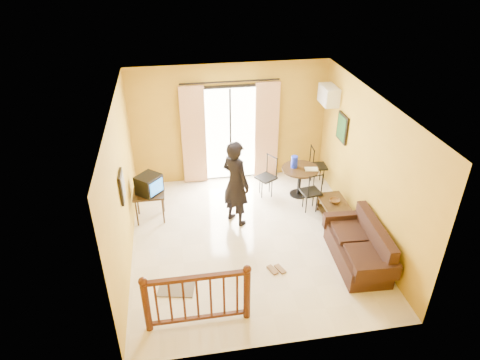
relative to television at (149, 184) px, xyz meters
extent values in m
plane|color=beige|center=(1.87, -1.03, -0.83)|extent=(5.00, 5.00, 0.00)
plane|color=white|center=(1.87, -1.03, 1.97)|extent=(5.00, 5.00, 0.00)
plane|color=#B78C23|center=(1.87, 1.47, 0.57)|extent=(4.50, 0.00, 4.50)
plane|color=#B78C23|center=(1.87, -3.53, 0.57)|extent=(4.50, 0.00, 4.50)
plane|color=#B78C23|center=(-0.38, -1.03, 0.57)|extent=(0.00, 5.00, 5.00)
plane|color=#B78C23|center=(4.12, -1.03, 0.57)|extent=(0.00, 5.00, 5.00)
cube|color=black|center=(1.87, 1.46, 0.32)|extent=(1.34, 0.03, 2.34)
cube|color=white|center=(1.87, 1.42, 0.32)|extent=(1.20, 0.04, 2.20)
cube|color=black|center=(1.87, 1.40, 0.32)|extent=(0.04, 0.02, 2.20)
cube|color=beige|center=(1.02, 1.37, 0.37)|extent=(0.55, 0.08, 2.35)
cube|color=beige|center=(2.72, 1.37, 0.37)|extent=(0.55, 0.08, 2.35)
cylinder|color=black|center=(1.87, 1.37, 1.59)|extent=(2.20, 0.04, 0.04)
cube|color=black|center=(-0.03, 0.00, -0.22)|extent=(0.63, 0.53, 0.04)
cylinder|color=black|center=(-0.30, -0.21, -0.52)|extent=(0.04, 0.04, 0.61)
cylinder|color=black|center=(0.23, -0.21, -0.52)|extent=(0.04, 0.04, 0.61)
cylinder|color=black|center=(-0.30, 0.21, -0.52)|extent=(0.04, 0.04, 0.61)
cylinder|color=black|center=(0.23, 0.21, -0.52)|extent=(0.04, 0.04, 0.61)
cube|color=black|center=(0.00, 0.00, 0.00)|extent=(0.59, 0.60, 0.40)
cube|color=blue|center=(0.15, -0.13, 0.00)|extent=(0.25, 0.27, 0.28)
cube|color=black|center=(-0.35, -1.23, 0.72)|extent=(0.04, 0.42, 0.52)
cube|color=#565249|center=(-0.33, -1.23, 0.72)|extent=(0.01, 0.34, 0.44)
cylinder|color=black|center=(3.28, 0.39, -0.16)|extent=(0.82, 0.82, 0.04)
cylinder|color=black|center=(3.28, 0.39, -0.50)|extent=(0.08, 0.08, 0.67)
cylinder|color=black|center=(3.28, 0.39, -0.81)|extent=(0.40, 0.40, 0.03)
cylinder|color=#1628D4|center=(3.15, 0.46, 0.00)|extent=(0.15, 0.15, 0.27)
cube|color=beige|center=(3.50, 0.29, -0.13)|extent=(0.31, 0.22, 0.02)
cube|color=white|center=(3.97, 0.92, 1.32)|extent=(0.30, 0.60, 0.40)
cube|color=gray|center=(3.82, 0.92, 1.32)|extent=(0.02, 0.56, 0.36)
cube|color=black|center=(4.09, 0.27, 0.82)|extent=(0.04, 0.50, 0.60)
cube|color=black|center=(4.06, 0.27, 0.82)|extent=(0.01, 0.42, 0.52)
cube|color=black|center=(3.72, -0.70, -0.44)|extent=(0.52, 0.93, 0.04)
cube|color=black|center=(3.72, -0.70, -0.71)|extent=(0.48, 0.89, 0.03)
cube|color=black|center=(3.51, -1.11, -0.63)|extent=(0.05, 0.05, 0.39)
cube|color=black|center=(3.92, -1.11, -0.63)|extent=(0.05, 0.05, 0.39)
cube|color=black|center=(3.51, -0.28, -0.63)|extent=(0.05, 0.05, 0.39)
cube|color=black|center=(3.92, -0.28, -0.63)|extent=(0.05, 0.05, 0.39)
imported|color=brown|center=(3.72, -0.65, -0.38)|extent=(0.28, 0.28, 0.07)
cube|color=black|center=(3.67, -1.99, -0.64)|extent=(0.85, 1.58, 0.39)
cube|color=black|center=(3.96, -1.99, -0.30)|extent=(0.25, 1.55, 0.53)
cube|color=black|center=(3.67, -2.74, -0.43)|extent=(0.78, 0.19, 0.29)
cube|color=black|center=(3.67, -1.24, -0.43)|extent=(0.78, 0.19, 0.29)
cube|color=black|center=(3.62, -2.33, -0.42)|extent=(0.56, 0.65, 0.10)
cube|color=black|center=(3.62, -1.66, -0.42)|extent=(0.56, 0.65, 0.10)
imported|color=black|center=(1.70, -0.38, 0.08)|extent=(0.75, 0.79, 1.82)
cylinder|color=#471E0F|center=(-0.03, -2.93, -0.37)|extent=(0.11, 0.11, 0.92)
cylinder|color=#471E0F|center=(1.47, -2.93, -0.37)|extent=(0.11, 0.11, 0.92)
sphere|color=#471E0F|center=(-0.03, -2.93, 0.14)|extent=(0.13, 0.13, 0.13)
sphere|color=#471E0F|center=(1.47, -2.93, 0.14)|extent=(0.13, 0.13, 0.13)
cube|color=#471E0F|center=(0.72, -2.93, 0.09)|extent=(1.55, 0.08, 0.06)
cube|color=#471E0F|center=(0.72, -2.93, -0.73)|extent=(1.55, 0.06, 0.05)
cube|color=#5F574C|center=(0.40, -2.15, -0.82)|extent=(0.67, 0.51, 0.02)
cube|color=brown|center=(2.11, -1.98, -0.81)|extent=(0.18, 0.27, 0.03)
cube|color=brown|center=(2.25, -1.98, -0.81)|extent=(0.18, 0.27, 0.03)
camera|label=1|loc=(0.58, -7.56, 4.42)|focal=32.00mm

